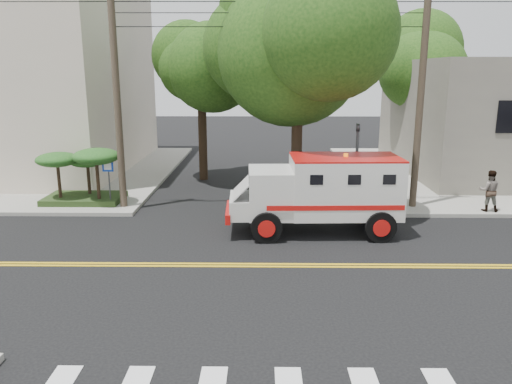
{
  "coord_description": "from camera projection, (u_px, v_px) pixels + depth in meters",
  "views": [
    {
      "loc": [
        0.1,
        -13.74,
        5.56
      ],
      "look_at": [
        -0.11,
        2.57,
        1.6
      ],
      "focal_mm": 35.0,
      "sensor_mm": 36.0,
      "label": 1
    }
  ],
  "objects": [
    {
      "name": "ground",
      "position": [
        259.0,
        265.0,
        14.67
      ],
      "size": [
        100.0,
        100.0,
        0.0
      ],
      "primitive_type": "plane",
      "color": "black",
      "rests_on": "ground"
    },
    {
      "name": "utility_pole_left",
      "position": [
        117.0,
        99.0,
        19.51
      ],
      "size": [
        0.28,
        0.28,
        9.0
      ],
      "primitive_type": "cylinder",
      "color": "#382D23",
      "rests_on": "ground"
    },
    {
      "name": "armored_truck",
      "position": [
        322.0,
        190.0,
        17.34
      ],
      "size": [
        6.04,
        2.59,
        2.72
      ],
      "rotation": [
        0.0,
        0.0,
        0.03
      ],
      "color": "beige",
      "rests_on": "ground"
    },
    {
      "name": "pedestrian_a",
      "position": [
        386.0,
        178.0,
        21.74
      ],
      "size": [
        0.77,
        0.68,
        1.76
      ],
      "primitive_type": "imported",
      "rotation": [
        0.0,
        0.0,
        3.63
      ],
      "color": "gray",
      "rests_on": "sidewalk_ne"
    },
    {
      "name": "sidewalk_ne",
      "position": [
        504.0,
        173.0,
        27.59
      ],
      "size": [
        17.0,
        17.0,
        0.15
      ],
      "primitive_type": "cube",
      "color": "gray",
      "rests_on": "ground"
    },
    {
      "name": "pedestrian_b",
      "position": [
        489.0,
        191.0,
        19.67
      ],
      "size": [
        0.92,
        0.79,
        1.65
      ],
      "primitive_type": "imported",
      "rotation": [
        0.0,
        0.0,
        2.9
      ],
      "color": "gray",
      "rests_on": "sidewalk_ne"
    },
    {
      "name": "tree_left",
      "position": [
        207.0,
        68.0,
        24.8
      ],
      "size": [
        4.48,
        4.2,
        7.7
      ],
      "color": "black",
      "rests_on": "ground"
    },
    {
      "name": "tree_right",
      "position": [
        416.0,
        62.0,
        28.44
      ],
      "size": [
        4.8,
        4.5,
        8.2
      ],
      "color": "black",
      "rests_on": "ground"
    },
    {
      "name": "traffic_signal",
      "position": [
        357.0,
        159.0,
        19.53
      ],
      "size": [
        0.15,
        0.18,
        3.6
      ],
      "color": "#3F3F42",
      "rests_on": "ground"
    },
    {
      "name": "sidewalk_nw",
      "position": [
        20.0,
        172.0,
        27.94
      ],
      "size": [
        17.0,
        17.0,
        0.15
      ],
      "primitive_type": "cube",
      "color": "gray",
      "rests_on": "ground"
    },
    {
      "name": "utility_pole_right",
      "position": [
        420.0,
        99.0,
        19.55
      ],
      "size": [
        0.28,
        0.28,
        9.0
      ],
      "primitive_type": "cylinder",
      "color": "#382D23",
      "rests_on": "ground"
    },
    {
      "name": "palm_planter",
      "position": [
        82.0,
        168.0,
        20.81
      ],
      "size": [
        3.52,
        2.63,
        2.36
      ],
      "color": "#1E3314",
      "rests_on": "sidewalk_nw"
    },
    {
      "name": "tree_main",
      "position": [
        311.0,
        27.0,
        18.98
      ],
      "size": [
        6.08,
        5.7,
        9.85
      ],
      "color": "black",
      "rests_on": "ground"
    },
    {
      "name": "accessibility_sign",
      "position": [
        109.0,
        176.0,
        20.42
      ],
      "size": [
        0.45,
        0.1,
        2.02
      ],
      "color": "#3F3F42",
      "rests_on": "ground"
    }
  ]
}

